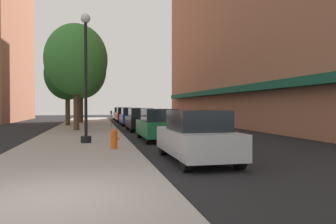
{
  "coord_description": "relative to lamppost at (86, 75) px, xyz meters",
  "views": [
    {
      "loc": [
        0.81,
        -6.24,
        1.79
      ],
      "look_at": [
        6.98,
        21.79,
        1.29
      ],
      "focal_mm": 35.26,
      "sensor_mm": 36.0,
      "label": 1
    }
  ],
  "objects": [
    {
      "name": "car_green",
      "position": [
        3.62,
        1.39,
        -2.39
      ],
      "size": [
        1.8,
        4.3,
        1.66
      ],
      "rotation": [
        0.0,
        0.0,
        -0.01
      ],
      "color": "black",
      "rests_on": "ground"
    },
    {
      "name": "parking_meter_near",
      "position": [
        1.67,
        11.67,
        -2.25
      ],
      "size": [
        0.14,
        0.09,
        1.31
      ],
      "color": "slate",
      "rests_on": "sidewalk_slab"
    },
    {
      "name": "tree_near",
      "position": [
        -0.88,
        8.36,
        1.83
      ],
      "size": [
        4.34,
        4.34,
        7.43
      ],
      "color": "#4C3823",
      "rests_on": "sidewalk_slab"
    },
    {
      "name": "lamppost",
      "position": [
        0.0,
        0.0,
        0.0
      ],
      "size": [
        0.48,
        0.48,
        5.9
      ],
      "color": "black",
      "rests_on": "sidewalk_slab"
    },
    {
      "name": "car_silver",
      "position": [
        3.62,
        -5.33,
        -2.39
      ],
      "size": [
        1.8,
        4.3,
        1.66
      ],
      "rotation": [
        0.0,
        0.0,
        0.02
      ],
      "color": "black",
      "rests_on": "ground"
    },
    {
      "name": "ground_plane",
      "position": [
        3.62,
        8.71,
        -3.2
      ],
      "size": [
        90.0,
        90.0,
        0.0
      ],
      "primitive_type": "plane",
      "color": "black"
    },
    {
      "name": "car_black",
      "position": [
        3.62,
        8.41,
        -2.39
      ],
      "size": [
        1.8,
        4.3,
        1.66
      ],
      "rotation": [
        0.0,
        0.0,
        -0.02
      ],
      "color": "black",
      "rests_on": "ground"
    },
    {
      "name": "car_white",
      "position": [
        3.62,
        28.53,
        -2.39
      ],
      "size": [
        1.8,
        4.3,
        1.66
      ],
      "rotation": [
        0.0,
        0.0,
        0.03
      ],
      "color": "black",
      "rests_on": "ground"
    },
    {
      "name": "tree_mid",
      "position": [
        -1.01,
        19.23,
        2.28
      ],
      "size": [
        5.1,
        5.1,
        8.31
      ],
      "color": "#422D1E",
      "rests_on": "sidewalk_slab"
    },
    {
      "name": "tree_far",
      "position": [
        -1.98,
        14.81,
        1.43
      ],
      "size": [
        3.98,
        3.98,
        6.82
      ],
      "color": "#4C3823",
      "rests_on": "sidewalk_slab"
    },
    {
      "name": "car_blue",
      "position": [
        3.62,
        15.32,
        -2.39
      ],
      "size": [
        1.8,
        4.3,
        1.66
      ],
      "rotation": [
        0.0,
        0.0,
        -0.04
      ],
      "color": "black",
      "rests_on": "ground"
    },
    {
      "name": "fire_hydrant",
      "position": [
        1.14,
        -2.5,
        -2.68
      ],
      "size": [
        0.33,
        0.26,
        0.79
      ],
      "color": "#E05614",
      "rests_on": "sidewalk_slab"
    },
    {
      "name": "car_red",
      "position": [
        3.62,
        22.3,
        -2.39
      ],
      "size": [
        1.8,
        4.3,
        1.66
      ],
      "rotation": [
        0.0,
        0.0,
        0.03
      ],
      "color": "black",
      "rests_on": "ground"
    },
    {
      "name": "sidewalk_slab",
      "position": [
        -0.38,
        9.71,
        -3.14
      ],
      "size": [
        4.8,
        50.0,
        0.12
      ],
      "primitive_type": "cube",
      "color": "gray",
      "rests_on": "ground"
    }
  ]
}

